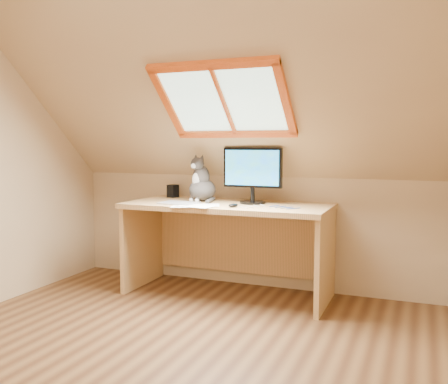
% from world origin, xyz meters
% --- Properties ---
extents(ground, '(3.50, 3.50, 0.00)m').
position_xyz_m(ground, '(0.00, 0.00, 0.00)').
color(ground, brown).
rests_on(ground, ground).
extents(room_shell, '(3.52, 3.52, 2.41)m').
position_xyz_m(room_shell, '(0.00, -0.09, 1.43)').
color(room_shell, tan).
rests_on(room_shell, ground).
extents(desk, '(1.73, 0.76, 0.79)m').
position_xyz_m(desk, '(-0.11, 1.45, 0.56)').
color(desk, tan).
rests_on(desk, ground).
extents(monitor, '(0.51, 0.22, 0.47)m').
position_xyz_m(monitor, '(0.10, 1.44, 1.06)').
color(monitor, black).
rests_on(monitor, desk).
extents(cat, '(0.30, 0.33, 0.42)m').
position_xyz_m(cat, '(-0.38, 1.46, 0.94)').
color(cat, '#4B4442').
rests_on(cat, desk).
extents(desk_speaker, '(0.10, 0.10, 0.12)m').
position_xyz_m(desk_speaker, '(-0.76, 1.63, 0.85)').
color(desk_speaker, black).
rests_on(desk_speaker, desk).
extents(graphics_tablet, '(0.32, 0.23, 0.01)m').
position_xyz_m(graphics_tablet, '(-0.47, 1.19, 0.80)').
color(graphics_tablet, '#B2B2B7').
rests_on(graphics_tablet, desk).
extents(mouse, '(0.09, 0.11, 0.03)m').
position_xyz_m(mouse, '(0.04, 1.14, 0.81)').
color(mouse, black).
rests_on(mouse, desk).
extents(papers, '(0.35, 0.30, 0.01)m').
position_xyz_m(papers, '(-0.24, 1.12, 0.79)').
color(papers, white).
rests_on(papers, desk).
extents(cables, '(0.51, 0.26, 0.01)m').
position_xyz_m(cables, '(0.32, 1.26, 0.80)').
color(cables, silver).
rests_on(cables, desk).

